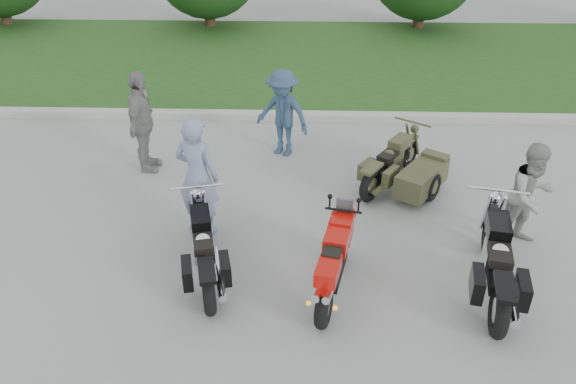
{
  "coord_description": "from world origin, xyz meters",
  "views": [
    {
      "loc": [
        0.24,
        -5.66,
        5.06
      ],
      "look_at": [
        0.01,
        1.46,
        0.8
      ],
      "focal_mm": 35.0,
      "sensor_mm": 36.0,
      "label": 1
    }
  ],
  "objects_px": {
    "cruiser_right": "(497,266)",
    "person_stripe": "(198,176)",
    "cruiser_left": "(205,253)",
    "sportbike_red": "(334,262)",
    "person_grey": "(531,196)",
    "person_back": "(142,123)",
    "person_denim": "(283,113)",
    "cruiser_sidecar": "(408,173)"
  },
  "relations": [
    {
      "from": "cruiser_sidecar",
      "to": "cruiser_right",
      "type": "bearing_deg",
      "value": -39.73
    },
    {
      "from": "person_stripe",
      "to": "person_grey",
      "type": "xyz_separation_m",
      "value": [
        4.89,
        -0.2,
        -0.13
      ]
    },
    {
      "from": "sportbike_red",
      "to": "person_grey",
      "type": "relative_size",
      "value": 1.12
    },
    {
      "from": "cruiser_right",
      "to": "person_stripe",
      "type": "height_order",
      "value": "person_stripe"
    },
    {
      "from": "cruiser_sidecar",
      "to": "person_denim",
      "type": "distance_m",
      "value": 2.68
    },
    {
      "from": "sportbike_red",
      "to": "cruiser_right",
      "type": "xyz_separation_m",
      "value": [
        2.14,
        0.06,
        -0.05
      ]
    },
    {
      "from": "person_denim",
      "to": "person_stripe",
      "type": "bearing_deg",
      "value": -85.67
    },
    {
      "from": "cruiser_sidecar",
      "to": "person_stripe",
      "type": "distance_m",
      "value": 3.67
    },
    {
      "from": "cruiser_right",
      "to": "cruiser_sidecar",
      "type": "relative_size",
      "value": 1.23
    },
    {
      "from": "sportbike_red",
      "to": "person_back",
      "type": "xyz_separation_m",
      "value": [
        -3.34,
        3.41,
        0.43
      ]
    },
    {
      "from": "cruiser_left",
      "to": "cruiser_sidecar",
      "type": "height_order",
      "value": "cruiser_left"
    },
    {
      "from": "cruiser_left",
      "to": "person_denim",
      "type": "relative_size",
      "value": 1.25
    },
    {
      "from": "cruiser_left",
      "to": "cruiser_right",
      "type": "bearing_deg",
      "value": -16.24
    },
    {
      "from": "cruiser_right",
      "to": "person_grey",
      "type": "xyz_separation_m",
      "value": [
        0.76,
        1.19,
        0.36
      ]
    },
    {
      "from": "cruiser_left",
      "to": "person_stripe",
      "type": "xyz_separation_m",
      "value": [
        -0.25,
        1.17,
        0.53
      ]
    },
    {
      "from": "sportbike_red",
      "to": "cruiser_right",
      "type": "relative_size",
      "value": 0.78
    },
    {
      "from": "sportbike_red",
      "to": "person_denim",
      "type": "xyz_separation_m",
      "value": [
        -0.83,
        4.13,
        0.34
      ]
    },
    {
      "from": "cruiser_left",
      "to": "person_stripe",
      "type": "distance_m",
      "value": 1.31
    },
    {
      "from": "cruiser_right",
      "to": "cruiser_sidecar",
      "type": "xyz_separation_m",
      "value": [
        -0.74,
        2.66,
        -0.09
      ]
    },
    {
      "from": "cruiser_sidecar",
      "to": "person_grey",
      "type": "distance_m",
      "value": 2.15
    },
    {
      "from": "cruiser_left",
      "to": "person_denim",
      "type": "height_order",
      "value": "person_denim"
    },
    {
      "from": "cruiser_right",
      "to": "person_stripe",
      "type": "distance_m",
      "value": 4.38
    },
    {
      "from": "sportbike_red",
      "to": "person_stripe",
      "type": "height_order",
      "value": "person_stripe"
    },
    {
      "from": "cruiser_left",
      "to": "person_stripe",
      "type": "bearing_deg",
      "value": 88.92
    },
    {
      "from": "cruiser_sidecar",
      "to": "person_stripe",
      "type": "xyz_separation_m",
      "value": [
        -3.39,
        -1.28,
        0.59
      ]
    },
    {
      "from": "sportbike_red",
      "to": "person_back",
      "type": "bearing_deg",
      "value": 147.11
    },
    {
      "from": "cruiser_left",
      "to": "sportbike_red",
      "type": "bearing_deg",
      "value": -21.97
    },
    {
      "from": "cruiser_sidecar",
      "to": "person_denim",
      "type": "xyz_separation_m",
      "value": [
        -2.22,
        1.41,
        0.48
      ]
    },
    {
      "from": "cruiser_sidecar",
      "to": "person_back",
      "type": "xyz_separation_m",
      "value": [
        -4.73,
        0.69,
        0.57
      ]
    },
    {
      "from": "sportbike_red",
      "to": "person_grey",
      "type": "height_order",
      "value": "person_grey"
    },
    {
      "from": "cruiser_left",
      "to": "person_back",
      "type": "relative_size",
      "value": 1.13
    },
    {
      "from": "cruiser_right",
      "to": "person_back",
      "type": "relative_size",
      "value": 1.24
    },
    {
      "from": "sportbike_red",
      "to": "cruiser_right",
      "type": "bearing_deg",
      "value": 14.33
    },
    {
      "from": "person_back",
      "to": "cruiser_sidecar",
      "type": "bearing_deg",
      "value": -96.68
    },
    {
      "from": "person_stripe",
      "to": "person_denim",
      "type": "distance_m",
      "value": 2.93
    },
    {
      "from": "cruiser_right",
      "to": "person_grey",
      "type": "bearing_deg",
      "value": 68.74
    },
    {
      "from": "person_denim",
      "to": "sportbike_red",
      "type": "bearing_deg",
      "value": -50.88
    },
    {
      "from": "sportbike_red",
      "to": "person_stripe",
      "type": "distance_m",
      "value": 2.5
    },
    {
      "from": "sportbike_red",
      "to": "person_denim",
      "type": "height_order",
      "value": "person_denim"
    },
    {
      "from": "person_grey",
      "to": "person_stripe",
      "type": "bearing_deg",
      "value": 155.78
    },
    {
      "from": "person_grey",
      "to": "person_denim",
      "type": "height_order",
      "value": "person_denim"
    },
    {
      "from": "cruiser_right",
      "to": "person_denim",
      "type": "relative_size",
      "value": 1.38
    }
  ]
}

